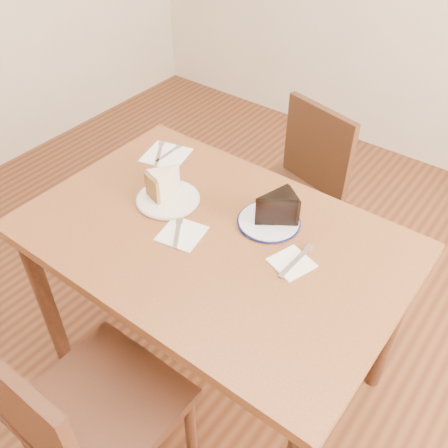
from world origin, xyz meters
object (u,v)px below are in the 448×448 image
Objects in this scene: plate_cream at (168,199)px; plate_navy at (269,222)px; chair_far at (292,195)px; carrot_cake at (167,182)px; table at (213,256)px; chocolate_cake at (273,210)px; chair_near at (86,416)px.

plate_navy is at bearing 18.13° from plate_cream.
carrot_cake is (-0.17, -0.58, 0.33)m from chair_far.
carrot_cake is at bearing -166.00° from plate_navy.
plate_navy is at bearing 124.84° from chair_far.
table is 0.68m from chair_far.
plate_navy is at bearing 49.96° from chocolate_cake.
chair_near reaches higher than plate_navy.
table is 0.61m from chair_near.
chair_near is (-0.01, -0.58, -0.18)m from table.
plate_cream is 0.36m from plate_navy.
table is 5.77× the size of plate_cream.
chair_far reaches higher than plate_cream.
chair_far is at bearing 110.75° from plate_navy.
chair_far is at bearing 96.75° from table.
chocolate_cake reaches higher than chair_far.
carrot_cake reaches higher than plate_navy.
plate_cream is at bearing 169.71° from table.
chair_near is at bearing -70.38° from plate_cream.
chair_near is 4.31× the size of plate_navy.
carrot_cake is at bearing 87.84° from chair_far.
chair_near is at bearing -99.03° from plate_navy.
plate_navy is at bearing 80.93° from chair_near.
plate_cream is 1.06× the size of plate_navy.
chocolate_cake reaches higher than carrot_cake.
table is at bearing -126.23° from plate_navy.
plate_cream is at bearing 90.19° from chair_far.
table is 11.45× the size of carrot_cake.
carrot_cake is at bearing 49.51° from chocolate_cake.
table is 6.13× the size of plate_navy.
chair_far is 4.07× the size of plate_cream.
carrot_cake is (-0.25, 0.06, 0.15)m from table.
plate_navy is (0.11, 0.15, 0.10)m from table.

